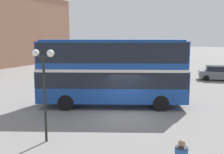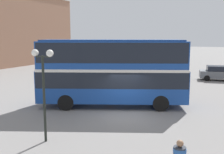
# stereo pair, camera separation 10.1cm
# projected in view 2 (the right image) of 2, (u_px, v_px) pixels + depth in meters

# --- Properties ---
(ground_plane) EXTENTS (240.00, 240.00, 0.00)m
(ground_plane) POSITION_uv_depth(u_px,v_px,m) (125.00, 116.00, 16.59)
(ground_plane) COLOR gray
(double_decker_bus) EXTENTS (10.49, 6.21, 4.76)m
(double_decker_bus) POSITION_uv_depth(u_px,v_px,m) (112.00, 69.00, 18.42)
(double_decker_bus) COLOR #194293
(double_decker_bus) RESTS_ON ground_plane
(parked_car_kerb_near) EXTENTS (4.88, 2.46, 1.47)m
(parked_car_kerb_near) POSITION_uv_depth(u_px,v_px,m) (117.00, 71.00, 32.04)
(parked_car_kerb_near) COLOR navy
(parked_car_kerb_near) RESTS_ON ground_plane
(parked_car_side_street) EXTENTS (4.18, 2.54, 1.65)m
(parked_car_side_street) POSITION_uv_depth(u_px,v_px,m) (217.00, 73.00, 30.00)
(parked_car_side_street) COLOR slate
(parked_car_side_street) RESTS_ON ground_plane
(street_lamp_twin_globe) EXTENTS (1.17, 0.33, 4.40)m
(street_lamp_twin_globe) POSITION_uv_depth(u_px,v_px,m) (43.00, 74.00, 12.07)
(street_lamp_twin_globe) COLOR black
(street_lamp_twin_globe) RESTS_ON ground_plane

